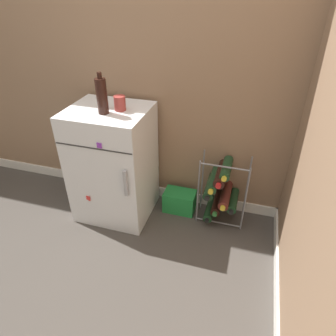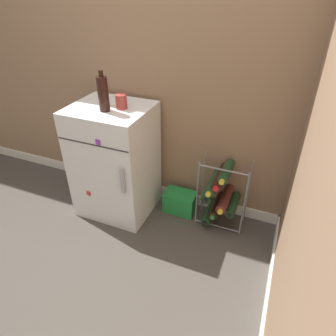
% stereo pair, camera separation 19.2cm
% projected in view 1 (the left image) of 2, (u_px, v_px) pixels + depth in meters
% --- Properties ---
extents(ground_plane, '(14.00, 14.00, 0.00)m').
position_uv_depth(ground_plane, '(128.00, 251.00, 2.16)').
color(ground_plane, '#423D38').
extents(wall_back, '(7.05, 0.07, 2.50)m').
position_uv_depth(wall_back, '(156.00, 50.00, 2.07)').
color(wall_back, '#84664C').
rests_on(wall_back, ground_plane).
extents(mini_fridge, '(0.57, 0.53, 0.90)m').
position_uv_depth(mini_fridge, '(113.00, 164.00, 2.31)').
color(mini_fridge, silver).
rests_on(mini_fridge, ground_plane).
extents(wine_rack, '(0.36, 0.33, 0.56)m').
position_uv_depth(wine_rack, '(220.00, 189.00, 2.30)').
color(wine_rack, slate).
rests_on(wine_rack, ground_plane).
extents(soda_box, '(0.26, 0.16, 0.18)m').
position_uv_depth(soda_box, '(180.00, 201.00, 2.50)').
color(soda_box, '#1E7F38').
rests_on(soda_box, ground_plane).
extents(fridge_top_cup, '(0.08, 0.08, 0.10)m').
position_uv_depth(fridge_top_cup, '(120.00, 103.00, 2.03)').
color(fridge_top_cup, maroon).
rests_on(fridge_top_cup, mini_fridge).
extents(fridge_top_bottle, '(0.07, 0.07, 0.27)m').
position_uv_depth(fridge_top_bottle, '(102.00, 96.00, 1.95)').
color(fridge_top_bottle, black).
rests_on(fridge_top_bottle, mini_fridge).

